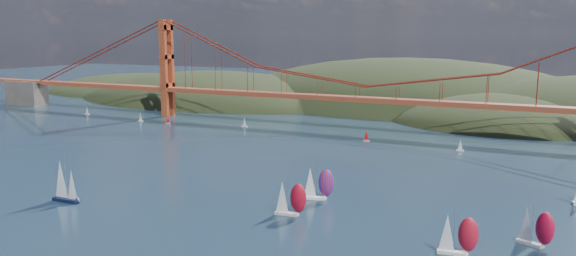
# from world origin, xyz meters

# --- Properties ---
(headlands) EXTENTS (725.00, 225.00, 96.00)m
(headlands) POSITION_xyz_m (44.95, 278.29, -12.46)
(headlands) COLOR black
(headlands) RESTS_ON ground
(bridge) EXTENTS (552.00, 12.00, 55.00)m
(bridge) POSITION_xyz_m (-1.75, 180.00, 32.23)
(bridge) COLOR brown
(bridge) RESTS_ON ground
(sloop_navy) EXTENTS (8.50, 4.85, 13.17)m
(sloop_navy) POSITION_xyz_m (-40.23, 30.69, 5.82)
(sloop_navy) COLOR black
(sloop_navy) RESTS_ON ground
(racer_0) EXTENTS (8.73, 3.98, 9.88)m
(racer_0) POSITION_xyz_m (22.46, 47.54, 4.67)
(racer_0) COLOR silver
(racer_0) RESTS_ON ground
(racer_1) EXTENTS (8.60, 4.08, 9.71)m
(racer_1) POSITION_xyz_m (66.25, 39.35, 4.59)
(racer_1) COLOR white
(racer_1) RESTS_ON ground
(racer_2) EXTENTS (8.50, 5.88, 9.52)m
(racer_2) POSITION_xyz_m (81.01, 52.17, 4.50)
(racer_2) COLOR silver
(racer_2) RESTS_ON ground
(racer_rwb) EXTENTS (9.10, 5.37, 10.20)m
(racer_rwb) POSITION_xyz_m (23.35, 64.04, 4.82)
(racer_rwb) COLOR white
(racer_rwb) RESTS_ON ground
(distant_boat_0) EXTENTS (3.00, 2.00, 4.70)m
(distant_boat_0) POSITION_xyz_m (-167.32, 163.76, 2.41)
(distant_boat_0) COLOR silver
(distant_boat_0) RESTS_ON ground
(distant_boat_1) EXTENTS (3.00, 2.00, 4.70)m
(distant_boat_1) POSITION_xyz_m (-120.31, 156.04, 2.41)
(distant_boat_1) COLOR silver
(distant_boat_1) RESTS_ON ground
(distant_boat_2) EXTENTS (3.00, 2.00, 4.70)m
(distant_boat_2) POSITION_xyz_m (-101.88, 156.29, 2.41)
(distant_boat_2) COLOR silver
(distant_boat_2) RESTS_ON ground
(distant_boat_3) EXTENTS (3.00, 2.00, 4.70)m
(distant_boat_3) POSITION_xyz_m (-60.35, 165.30, 2.41)
(distant_boat_3) COLOR silver
(distant_boat_3) RESTS_ON ground
(distant_boat_8) EXTENTS (3.00, 2.00, 4.70)m
(distant_boat_8) POSITION_xyz_m (48.99, 151.35, 2.41)
(distant_boat_8) COLOR silver
(distant_boat_8) RESTS_ON ground
(distant_boat_9) EXTENTS (3.00, 2.00, 4.70)m
(distant_boat_9) POSITION_xyz_m (7.88, 155.58, 2.41)
(distant_boat_9) COLOR silver
(distant_boat_9) RESTS_ON ground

